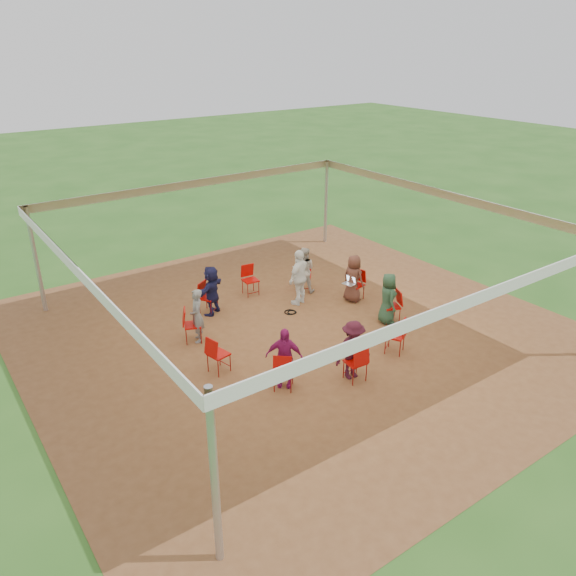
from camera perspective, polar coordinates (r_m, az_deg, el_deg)
ground at (r=14.65m, az=0.74°, el=-4.38°), size 80.00×80.00×0.00m
dirt_patch at (r=14.64m, az=0.74°, el=-4.36°), size 13.00×13.00×0.00m
tent at (r=13.67m, az=0.80°, el=4.39°), size 10.33×10.33×3.00m
chair_0 at (r=16.30m, az=6.86°, el=0.29°), size 0.52×0.50×0.90m
chair_1 at (r=16.80m, az=1.62°, el=1.21°), size 0.61×0.61×0.90m
chair_2 at (r=16.53m, az=-3.84°, el=0.77°), size 0.46×0.48×0.90m
chair_3 at (r=15.56m, az=-8.11°, el=-0.99°), size 0.58×0.59×0.90m
chair_4 at (r=14.17m, az=-9.65°, el=-3.74°), size 0.57×0.56×0.90m
chair_5 at (r=12.84m, az=-7.07°, el=-6.70°), size 0.52×0.50×0.90m
chair_6 at (r=12.18m, az=-0.46°, el=-8.36°), size 0.61×0.61×0.90m
chair_7 at (r=12.54m, az=6.86°, el=-7.50°), size 0.46×0.48×0.90m
chair_8 at (r=13.73m, az=10.83°, el=-4.79°), size 0.58×0.59×0.90m
chair_9 at (r=15.16m, az=10.45°, el=-1.85°), size 0.57×0.56×0.90m
person_seated_0 at (r=16.11m, az=6.66°, el=0.98°), size 0.52×0.75×1.39m
person_seated_1 at (r=16.59m, az=1.60°, el=1.85°), size 0.76×0.74×1.39m
person_seated_2 at (r=15.39m, az=-7.78°, el=-0.22°), size 1.36×1.07×1.39m
person_seated_3 at (r=14.05m, az=-9.24°, el=-2.80°), size 0.51×0.60×1.39m
person_seated_4 at (r=12.15m, az=-0.40°, el=-7.06°), size 0.89×0.85×1.39m
person_seated_5 at (r=12.50m, az=6.59°, el=-6.27°), size 0.94×0.53×1.39m
person_seated_6 at (r=15.01m, az=10.10°, el=-1.03°), size 0.62×0.78×1.39m
standing_person at (r=15.79m, az=1.20°, el=1.11°), size 1.06×0.78×1.62m
cable_coil at (r=15.57m, az=0.29°, el=-2.47°), size 0.42×0.42×0.03m
laptop at (r=16.01m, az=6.31°, el=0.67°), size 0.33×0.38×0.23m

